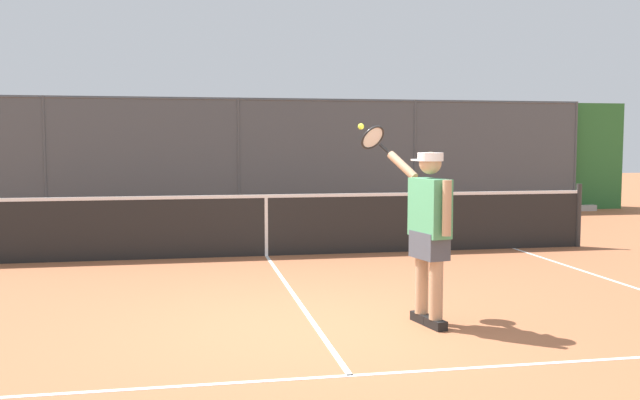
# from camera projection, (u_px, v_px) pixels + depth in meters

# --- Properties ---
(ground_plane) EXTENTS (60.00, 60.00, 0.00)m
(ground_plane) POSITION_uv_depth(u_px,v_px,m) (317.00, 328.00, 6.73)
(ground_plane) COLOR #A8603D
(court_line_markings) EXTENTS (8.35, 10.52, 0.01)m
(court_line_markings) POSITION_uv_depth(u_px,v_px,m) (359.00, 388.00, 5.08)
(court_line_markings) COLOR white
(court_line_markings) RESTS_ON ground
(fence_backdrop) EXTENTS (20.36, 1.37, 2.81)m
(fence_backdrop) POSITION_uv_depth(u_px,v_px,m) (237.00, 158.00, 17.23)
(fence_backdrop) COLOR #474C51
(fence_backdrop) RESTS_ON ground
(tennis_net) EXTENTS (10.73, 0.09, 1.07)m
(tennis_net) POSITION_uv_depth(u_px,v_px,m) (266.00, 224.00, 10.97)
(tennis_net) COLOR #2D2D2D
(tennis_net) RESTS_ON ground
(tennis_player) EXTENTS (0.68, 1.32, 1.97)m
(tennis_player) POSITION_uv_depth(u_px,v_px,m) (428.00, 224.00, 6.77)
(tennis_player) COLOR black
(tennis_player) RESTS_ON ground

